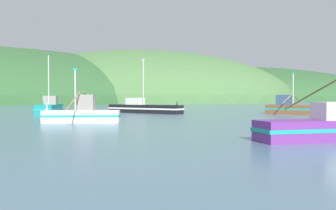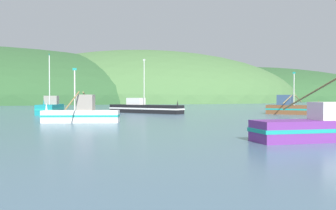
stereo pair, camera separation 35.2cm
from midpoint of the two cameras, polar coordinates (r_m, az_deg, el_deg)
name	(u,v)px [view 2 (the right image)]	position (r m, az deg, el deg)	size (l,w,h in m)	color
hill_mid_left	(145,102)	(166.12, -3.54, 0.49)	(137.46, 109.96, 44.50)	#47703D
hill_mid_right	(237,100)	(238.76, 10.56, 0.71)	(189.97, 151.97, 40.70)	#2D562D
fishing_boat_brown	(292,108)	(51.48, 18.71, -0.42)	(7.79, 8.34, 5.55)	brown
fishing_boat_teal	(50,108)	(51.61, -17.46, -0.44)	(3.14, 7.71, 7.96)	#147F84
fishing_boat_black	(144,108)	(52.45, -3.48, -0.47)	(9.53, 10.21, 7.61)	black
fishing_boat_white	(82,114)	(34.24, -12.82, -1.32)	(7.04, 11.73, 4.89)	white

